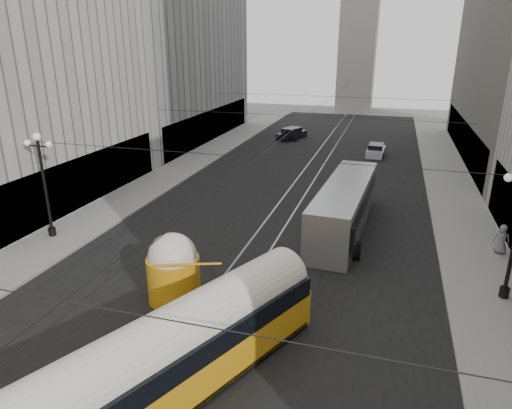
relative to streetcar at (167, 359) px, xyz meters
The scene contains 14 objects.
road 24.77m from the streetcar, 91.16° to the left, with size 20.00×85.00×0.02m, color black.
sidewalk_left 30.89m from the streetcar, 113.90° to the left, with size 4.00×72.00×0.15m, color gray.
sidewalk_right 30.50m from the streetcar, 67.82° to the left, with size 4.00×72.00×0.15m, color gray.
rail_left 24.80m from the streetcar, 92.90° to the left, with size 0.12×85.00×0.04m, color gray.
rail_right 24.76m from the streetcar, 89.42° to the left, with size 0.12×85.00×0.04m, color gray.
building_left_far 46.88m from the streetcar, 117.01° to the left, with size 12.60×28.60×28.60m.
distant_tower 73.43m from the streetcar, 90.40° to the left, with size 6.00×6.00×31.36m.
lamppost_left_mid 16.74m from the streetcar, 142.07° to the left, with size 1.86×0.44×6.37m.
catenary 24.08m from the streetcar, 90.93° to the left, with size 25.00×72.00×0.23m.
streetcar is the anchor object (origin of this frame).
city_bus 17.11m from the streetcar, 76.72° to the left, with size 3.23×12.20×3.07m.
sedan_white_far 38.39m from the streetcar, 82.62° to the left, with size 1.84×4.13×1.28m.
sedan_dark_far 44.70m from the streetcar, 97.13° to the left, with size 3.25×4.79×1.40m.
pedestrian_sidewalk_right 20.04m from the streetcar, 50.13° to the left, with size 0.83×0.51×1.69m, color slate.
Camera 1 is at (6.83, -3.18, 11.39)m, focal length 32.00 mm.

